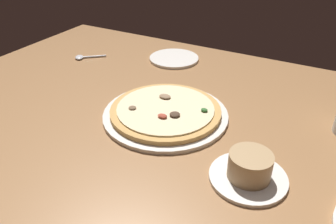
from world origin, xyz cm
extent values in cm
cube|color=#996B42|center=(0.00, 0.00, 2.00)|extent=(150.00, 110.00, 4.00)
cylinder|color=silver|center=(3.86, -4.45, 4.50)|extent=(31.72, 31.72, 1.00)
cylinder|color=tan|center=(3.86, -4.45, 5.60)|extent=(28.06, 28.06, 1.20)
cylinder|color=beige|center=(3.86, -4.45, 6.40)|extent=(24.60, 24.60, 0.40)
ellipsoid|color=#937556|center=(6.46, -8.84, 6.96)|extent=(3.19, 2.36, 0.71)
ellipsoid|color=brown|center=(10.86, 0.22, 6.84)|extent=(1.91, 1.86, 0.49)
ellipsoid|color=#4C3828|center=(-0.39, -2.10, 6.98)|extent=(2.54, 2.53, 0.76)
ellipsoid|color=#AD4733|center=(2.23, -0.21, 6.99)|extent=(2.36, 1.75, 0.78)
ellipsoid|color=#387033|center=(-5.43, -7.40, 6.98)|extent=(1.70, 1.42, 0.76)
cylinder|color=silver|center=(-21.52, 8.05, 4.40)|extent=(15.31, 15.31, 0.80)
cylinder|color=tan|center=(-21.52, 8.05, 7.38)|extent=(8.44, 8.44, 5.16)
cylinder|color=silver|center=(19.24, -38.33, 4.45)|extent=(17.08, 17.08, 0.90)
ellipsoid|color=silver|center=(49.04, -23.25, 4.50)|extent=(4.70, 4.87, 1.00)
cylinder|color=silver|center=(45.42, -26.23, 4.35)|extent=(7.69, 6.50, 0.70)
camera|label=1|loc=(-31.24, 58.54, 49.44)|focal=35.71mm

